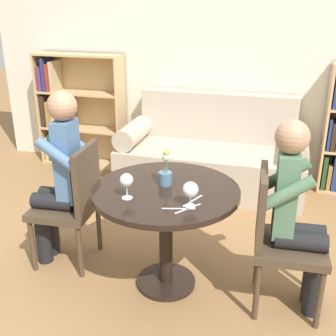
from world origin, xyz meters
TOP-DOWN VIEW (x-y plane):
  - ground_plane at (0.00, 0.00)m, footprint 16.00×16.00m
  - back_wall at (0.00, 2.13)m, footprint 5.20×0.05m
  - round_table at (0.00, 0.00)m, footprint 0.93×0.93m
  - couch at (0.00, 1.71)m, footprint 1.84×0.80m
  - bookshelf_left at (-1.69, 1.98)m, footprint 0.99×0.28m
  - chair_left at (-0.71, 0.09)m, footprint 0.44×0.44m
  - chair_right at (0.71, 0.00)m, footprint 0.45×0.45m
  - person_left at (-0.80, 0.08)m, footprint 0.43×0.36m
  - person_right at (0.80, 0.01)m, footprint 0.43×0.36m
  - wine_glass_left at (-0.19, -0.19)m, footprint 0.08×0.08m
  - wine_glass_right at (0.20, -0.19)m, footprint 0.09×0.09m
  - flower_vase at (-0.02, 0.06)m, footprint 0.09×0.09m
  - knife_left_setting at (0.14, -0.24)m, footprint 0.19×0.06m
  - fork_left_setting at (0.20, -0.23)m, footprint 0.12×0.16m
  - knife_right_setting at (0.20, -0.12)m, footprint 0.08×0.18m

SIDE VIEW (x-z plane):
  - ground_plane at x=0.00m, z-range 0.00..0.00m
  - couch at x=0.00m, z-range -0.15..0.77m
  - chair_left at x=-0.71m, z-range 0.04..0.94m
  - chair_right at x=0.71m, z-range 0.04..0.94m
  - round_table at x=0.00m, z-range 0.21..0.93m
  - bookshelf_left at x=-1.69m, z-range -0.03..1.24m
  - person_right at x=0.80m, z-range 0.03..1.24m
  - person_left at x=-0.80m, z-range 0.03..1.31m
  - knife_left_setting at x=0.14m, z-range 0.71..0.72m
  - fork_left_setting at x=0.20m, z-range 0.71..0.72m
  - knife_right_setting at x=0.20m, z-range 0.71..0.72m
  - flower_vase at x=-0.02m, z-range 0.68..0.91m
  - wine_glass_right at x=0.20m, z-range 0.74..0.89m
  - wine_glass_left at x=-0.19m, z-range 0.75..0.90m
  - back_wall at x=0.00m, z-range 0.00..2.70m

